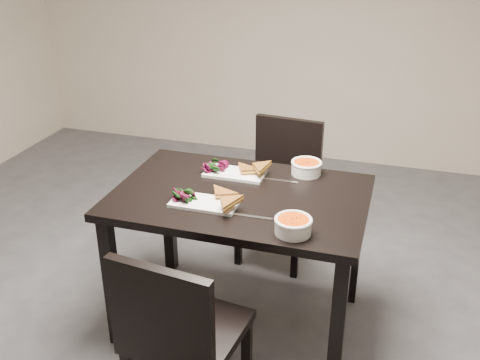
# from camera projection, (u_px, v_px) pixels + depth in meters

# --- Properties ---
(ground) EXTENTS (5.00, 5.00, 0.00)m
(ground) POSITION_uv_depth(u_px,v_px,m) (211.00, 337.00, 2.82)
(ground) COLOR #47474C
(ground) RESTS_ON ground
(table) EXTENTS (1.20, 0.80, 0.75)m
(table) POSITION_uv_depth(u_px,v_px,m) (240.00, 212.00, 2.67)
(table) COLOR black
(table) RESTS_ON ground
(chair_near) EXTENTS (0.47, 0.47, 0.85)m
(chair_near) POSITION_uv_depth(u_px,v_px,m) (178.00, 332.00, 2.14)
(chair_near) COLOR black
(chair_near) RESTS_ON ground
(chair_far) EXTENTS (0.46, 0.46, 0.85)m
(chair_far) POSITION_uv_depth(u_px,v_px,m) (282.00, 181.00, 3.37)
(chair_far) COLOR black
(chair_far) RESTS_ON ground
(plate_near) EXTENTS (0.31, 0.15, 0.02)m
(plate_near) POSITION_uv_depth(u_px,v_px,m) (204.00, 203.00, 2.52)
(plate_near) COLOR white
(plate_near) RESTS_ON table
(sandwich_near) EXTENTS (0.19, 0.17, 0.05)m
(sandwich_near) POSITION_uv_depth(u_px,v_px,m) (219.00, 197.00, 2.50)
(sandwich_near) COLOR brown
(sandwich_near) RESTS_ON plate_near
(salad_near) EXTENTS (0.10, 0.09, 0.04)m
(salad_near) POSITION_uv_depth(u_px,v_px,m) (184.00, 195.00, 2.53)
(salad_near) COLOR black
(salad_near) RESTS_ON plate_near
(soup_bowl_near) EXTENTS (0.16, 0.16, 0.07)m
(soup_bowl_near) POSITION_uv_depth(u_px,v_px,m) (293.00, 225.00, 2.28)
(soup_bowl_near) COLOR white
(soup_bowl_near) RESTS_ON table
(cutlery_near) EXTENTS (0.18, 0.02, 0.00)m
(cutlery_near) POSITION_uv_depth(u_px,v_px,m) (252.00, 217.00, 2.42)
(cutlery_near) COLOR silver
(cutlery_near) RESTS_ON table
(plate_far) EXTENTS (0.30, 0.15, 0.02)m
(plate_far) POSITION_uv_depth(u_px,v_px,m) (235.00, 174.00, 2.81)
(plate_far) COLOR white
(plate_far) RESTS_ON table
(sandwich_far) EXTENTS (0.19, 0.17, 0.05)m
(sandwich_far) POSITION_uv_depth(u_px,v_px,m) (246.00, 170.00, 2.77)
(sandwich_far) COLOR brown
(sandwich_far) RESTS_ON plate_far
(salad_far) EXTENTS (0.10, 0.09, 0.04)m
(salad_far) POSITION_uv_depth(u_px,v_px,m) (216.00, 166.00, 2.83)
(salad_far) COLOR black
(salad_far) RESTS_ON plate_far
(soup_bowl_far) EXTENTS (0.16, 0.16, 0.07)m
(soup_bowl_far) POSITION_uv_depth(u_px,v_px,m) (306.00, 167.00, 2.81)
(soup_bowl_far) COLOR white
(soup_bowl_far) RESTS_ON table
(cutlery_far) EXTENTS (0.18, 0.02, 0.00)m
(cutlery_far) POSITION_uv_depth(u_px,v_px,m) (280.00, 180.00, 2.75)
(cutlery_far) COLOR silver
(cutlery_far) RESTS_ON table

